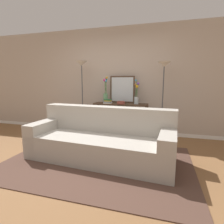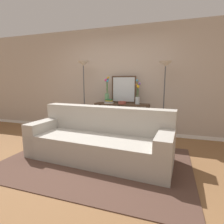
{
  "view_description": "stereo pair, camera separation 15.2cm",
  "coord_description": "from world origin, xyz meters",
  "px_view_note": "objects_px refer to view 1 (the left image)",
  "views": [
    {
      "loc": [
        1.24,
        -2.5,
        1.32
      ],
      "look_at": [
        0.26,
        0.97,
        0.71
      ],
      "focal_mm": 28.72,
      "sensor_mm": 36.0,
      "label": 1
    },
    {
      "loc": [
        1.39,
        -2.45,
        1.32
      ],
      "look_at": [
        0.26,
        0.97,
        0.71
      ],
      "focal_mm": 28.72,
      "sensor_mm": 36.0,
      "label": 2
    }
  ],
  "objects_px": {
    "floor_lamp_right": "(164,79)",
    "fruit_bowl": "(121,103)",
    "book_stack": "(108,102)",
    "couch": "(101,141)",
    "vase_tall_flowers": "(106,93)",
    "book_row_under_console": "(105,132)",
    "wall_mirror": "(122,89)",
    "console_table": "(120,114)",
    "floor_lamp_left": "(82,78)",
    "vase_short_flowers": "(136,96)"
  },
  "relations": [
    {
      "from": "floor_lamp_left",
      "to": "book_stack",
      "type": "distance_m",
      "value": 0.88
    },
    {
      "from": "vase_tall_flowers",
      "to": "console_table",
      "type": "bearing_deg",
      "value": -2.22
    },
    {
      "from": "floor_lamp_left",
      "to": "book_row_under_console",
      "type": "xyz_separation_m",
      "value": [
        0.57,
        0.09,
        -1.37
      ]
    },
    {
      "from": "floor_lamp_left",
      "to": "vase_short_flowers",
      "type": "relative_size",
      "value": 3.19
    },
    {
      "from": "book_stack",
      "to": "couch",
      "type": "bearing_deg",
      "value": -78.08
    },
    {
      "from": "floor_lamp_left",
      "to": "vase_short_flowers",
      "type": "distance_m",
      "value": 1.42
    },
    {
      "from": "floor_lamp_right",
      "to": "wall_mirror",
      "type": "bearing_deg",
      "value": 166.71
    },
    {
      "from": "book_row_under_console",
      "to": "floor_lamp_right",
      "type": "bearing_deg",
      "value": -3.64
    },
    {
      "from": "couch",
      "to": "wall_mirror",
      "type": "height_order",
      "value": "wall_mirror"
    },
    {
      "from": "wall_mirror",
      "to": "fruit_bowl",
      "type": "height_order",
      "value": "wall_mirror"
    },
    {
      "from": "couch",
      "to": "floor_lamp_left",
      "type": "xyz_separation_m",
      "value": [
        -0.94,
        1.3,
        1.12
      ]
    },
    {
      "from": "console_table",
      "to": "floor_lamp_left",
      "type": "relative_size",
      "value": 0.72
    },
    {
      "from": "fruit_bowl",
      "to": "book_stack",
      "type": "bearing_deg",
      "value": -178.8
    },
    {
      "from": "console_table",
      "to": "floor_lamp_left",
      "type": "bearing_deg",
      "value": -174.81
    },
    {
      "from": "vase_tall_flowers",
      "to": "fruit_bowl",
      "type": "distance_m",
      "value": 0.48
    },
    {
      "from": "vase_short_flowers",
      "to": "book_stack",
      "type": "height_order",
      "value": "vase_short_flowers"
    },
    {
      "from": "console_table",
      "to": "book_stack",
      "type": "distance_m",
      "value": 0.43
    },
    {
      "from": "wall_mirror",
      "to": "vase_tall_flowers",
      "type": "relative_size",
      "value": 1.02
    },
    {
      "from": "console_table",
      "to": "couch",
      "type": "bearing_deg",
      "value": -90.8
    },
    {
      "from": "couch",
      "to": "floor_lamp_right",
      "type": "height_order",
      "value": "floor_lamp_right"
    },
    {
      "from": "couch",
      "to": "floor_lamp_left",
      "type": "relative_size",
      "value": 1.38
    },
    {
      "from": "floor_lamp_left",
      "to": "vase_short_flowers",
      "type": "height_order",
      "value": "floor_lamp_left"
    },
    {
      "from": "console_table",
      "to": "vase_short_flowers",
      "type": "relative_size",
      "value": 2.29
    },
    {
      "from": "wall_mirror",
      "to": "fruit_bowl",
      "type": "bearing_deg",
      "value": -84.13
    },
    {
      "from": "couch",
      "to": "book_row_under_console",
      "type": "height_order",
      "value": "couch"
    },
    {
      "from": "couch",
      "to": "vase_tall_flowers",
      "type": "bearing_deg",
      "value": 104.57
    },
    {
      "from": "wall_mirror",
      "to": "book_row_under_console",
      "type": "xyz_separation_m",
      "value": [
        -0.4,
        -0.14,
        -1.08
      ]
    },
    {
      "from": "wall_mirror",
      "to": "book_row_under_console",
      "type": "height_order",
      "value": "wall_mirror"
    },
    {
      "from": "couch",
      "to": "floor_lamp_right",
      "type": "xyz_separation_m",
      "value": [
        1.0,
        1.3,
        1.06
      ]
    },
    {
      "from": "book_stack",
      "to": "fruit_bowl",
      "type": "bearing_deg",
      "value": 1.2
    },
    {
      "from": "floor_lamp_right",
      "to": "fruit_bowl",
      "type": "bearing_deg",
      "value": -179.01
    },
    {
      "from": "vase_tall_flowers",
      "to": "couch",
      "type": "bearing_deg",
      "value": -75.43
    },
    {
      "from": "wall_mirror",
      "to": "vase_short_flowers",
      "type": "relative_size",
      "value": 1.16
    },
    {
      "from": "couch",
      "to": "console_table",
      "type": "distance_m",
      "value": 1.41
    },
    {
      "from": "floor_lamp_right",
      "to": "book_row_under_console",
      "type": "bearing_deg",
      "value": 176.36
    },
    {
      "from": "wall_mirror",
      "to": "book_stack",
      "type": "distance_m",
      "value": 0.48
    },
    {
      "from": "console_table",
      "to": "floor_lamp_right",
      "type": "distance_m",
      "value": 1.28
    },
    {
      "from": "floor_lamp_left",
      "to": "wall_mirror",
      "type": "bearing_deg",
      "value": 13.3
    },
    {
      "from": "wall_mirror",
      "to": "book_stack",
      "type": "height_order",
      "value": "wall_mirror"
    },
    {
      "from": "console_table",
      "to": "floor_lamp_left",
      "type": "distance_m",
      "value": 1.3
    },
    {
      "from": "book_stack",
      "to": "book_row_under_console",
      "type": "xyz_separation_m",
      "value": [
        -0.11,
        0.11,
        -0.8
      ]
    },
    {
      "from": "console_table",
      "to": "fruit_bowl",
      "type": "relative_size",
      "value": 6.85
    },
    {
      "from": "floor_lamp_left",
      "to": "fruit_bowl",
      "type": "bearing_deg",
      "value": -0.94
    },
    {
      "from": "floor_lamp_right",
      "to": "fruit_bowl",
      "type": "distance_m",
      "value": 1.08
    },
    {
      "from": "floor_lamp_left",
      "to": "vase_short_flowers",
      "type": "bearing_deg",
      "value": 2.63
    },
    {
      "from": "vase_tall_flowers",
      "to": "book_stack",
      "type": "xyz_separation_m",
      "value": [
        0.09,
        -0.13,
        -0.19
      ]
    },
    {
      "from": "floor_lamp_left",
      "to": "floor_lamp_right",
      "type": "relative_size",
      "value": 1.04
    },
    {
      "from": "console_table",
      "to": "wall_mirror",
      "type": "relative_size",
      "value": 1.98
    },
    {
      "from": "vase_tall_flowers",
      "to": "vase_short_flowers",
      "type": "distance_m",
      "value": 0.77
    },
    {
      "from": "wall_mirror",
      "to": "fruit_bowl",
      "type": "xyz_separation_m",
      "value": [
        0.03,
        -0.25,
        -0.3
      ]
    }
  ]
}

